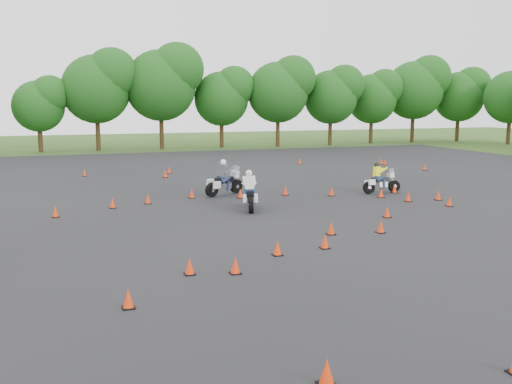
# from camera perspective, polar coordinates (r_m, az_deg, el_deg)

# --- Properties ---
(ground) EXTENTS (140.00, 140.00, 0.00)m
(ground) POSITION_cam_1_polar(r_m,az_deg,el_deg) (19.30, 3.96, -5.29)
(ground) COLOR #2D5119
(ground) RESTS_ON ground
(asphalt_pad) EXTENTS (62.00, 62.00, 0.00)m
(asphalt_pad) POSITION_cam_1_polar(r_m,az_deg,el_deg) (24.79, -1.54, -2.04)
(asphalt_pad) COLOR black
(asphalt_pad) RESTS_ON ground
(treeline) EXTENTS (86.70, 32.40, 11.05)m
(treeline) POSITION_cam_1_polar(r_m,az_deg,el_deg) (53.47, -7.86, 8.83)
(treeline) COLOR #194B15
(treeline) RESTS_ON ground
(traffic_cones) EXTENTS (36.33, 33.33, 0.45)m
(traffic_cones) POSITION_cam_1_polar(r_m,az_deg,el_deg) (24.59, 0.04, -1.60)
(traffic_cones) COLOR red
(traffic_cones) RESTS_ON asphalt_pad
(rider_grey) EXTENTS (2.50, 1.74, 1.87)m
(rider_grey) POSITION_cam_1_polar(r_m,az_deg,el_deg) (29.28, -3.26, 1.51)
(rider_grey) COLOR #43474C
(rider_grey) RESTS_ON ground
(rider_yellow) EXTENTS (2.14, 0.74, 1.63)m
(rider_yellow) POSITION_cam_1_polar(r_m,az_deg,el_deg) (30.51, 12.54, 1.39)
(rider_yellow) COLOR #FFF316
(rider_yellow) RESTS_ON ground
(rider_white) EXTENTS (1.37, 2.44, 1.80)m
(rider_white) POSITION_cam_1_polar(r_m,az_deg,el_deg) (25.25, -0.54, 0.24)
(rider_white) COLOR silver
(rider_white) RESTS_ON ground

